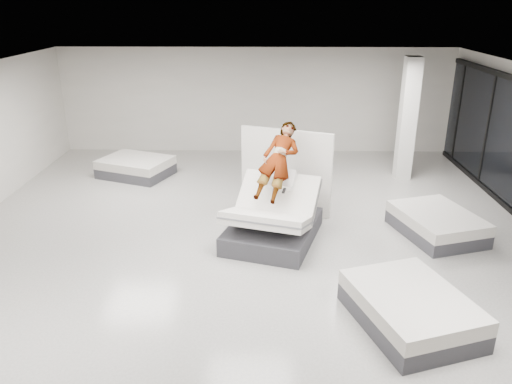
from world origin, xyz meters
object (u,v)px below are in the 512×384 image
hero_bed (273,221)px  column (407,120)px  flat_bed_left_far (136,167)px  person (278,173)px  remote (284,191)px  divider_panel (286,172)px  flat_bed_right_near (410,309)px  flat_bed_right_far (437,224)px

hero_bed → column: 5.34m
flat_bed_left_far → person: bearing=-43.0°
hero_bed → remote: hero_bed is taller
divider_panel → column: 4.06m
hero_bed → flat_bed_right_near: 3.41m
hero_bed → person: bearing=72.8°
divider_panel → column: bearing=57.2°
flat_bed_right_far → flat_bed_right_near: (-1.36, -3.05, 0.02)m
divider_panel → column: size_ratio=0.65×
remote → divider_panel: (0.09, 1.56, -0.14)m
remote → divider_panel: divider_panel is taller
remote → flat_bed_right_far: (3.15, 0.39, -0.85)m
flat_bed_right_near → column: bearing=76.8°
hero_bed → flat_bed_left_far: 5.33m
remote → column: bearing=66.8°
person → divider_panel: (0.20, 1.16, -0.36)m
remote → column: (3.33, 3.92, 0.51)m
hero_bed → person: person is taller
hero_bed → flat_bed_left_far: (-3.70, 3.84, -0.17)m
flat_bed_right_far → column: column is taller
hero_bed → flat_bed_right_far: 3.37m
divider_panel → person: bearing=-78.6°
person → divider_panel: size_ratio=0.85×
flat_bed_right_far → person: bearing=179.8°
hero_bed → person: (0.09, 0.30, 0.90)m
person → flat_bed_left_far: size_ratio=0.83×
flat_bed_left_far → column: 7.36m
divider_panel → flat_bed_right_far: size_ratio=1.00×
flat_bed_right_far → divider_panel: bearing=159.1°
divider_panel → flat_bed_right_near: divider_panel is taller
person → flat_bed_left_far: bearing=154.1°
divider_panel → column: (3.24, 2.36, 0.65)m
flat_bed_right_near → flat_bed_left_far: bearing=130.7°
flat_bed_right_near → column: column is taller
remote → flat_bed_left_far: 5.60m
remote → flat_bed_left_far: remote is taller
divider_panel → flat_bed_right_far: bearing=0.3°
hero_bed → column: size_ratio=0.78×
flat_bed_right_far → flat_bed_left_far: size_ratio=0.97×
hero_bed → flat_bed_left_far: bearing=133.9°
hero_bed → flat_bed_right_near: size_ratio=1.11×
remote → flat_bed_left_far: (-3.90, 3.94, -0.85)m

